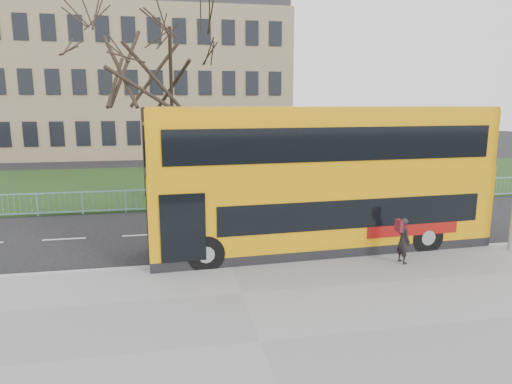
# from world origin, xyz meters

# --- Properties ---
(ground) EXTENTS (120.00, 120.00, 0.00)m
(ground) POSITION_xyz_m (0.00, 0.00, 0.00)
(ground) COLOR black
(ground) RESTS_ON ground
(pavement) EXTENTS (80.00, 10.50, 0.12)m
(pavement) POSITION_xyz_m (0.00, -6.75, 0.06)
(pavement) COLOR slate
(pavement) RESTS_ON ground
(kerb) EXTENTS (80.00, 0.20, 0.14)m
(kerb) POSITION_xyz_m (0.00, -1.55, 0.07)
(kerb) COLOR #969698
(kerb) RESTS_ON ground
(grass_verge) EXTENTS (80.00, 15.40, 0.08)m
(grass_verge) POSITION_xyz_m (0.00, 14.30, 0.04)
(grass_verge) COLOR #1C3312
(grass_verge) RESTS_ON ground
(guard_railing) EXTENTS (40.00, 0.12, 1.10)m
(guard_railing) POSITION_xyz_m (0.00, 6.60, 0.55)
(guard_railing) COLOR #7CB9DC
(guard_railing) RESTS_ON ground
(bare_tree) EXTENTS (8.20, 8.20, 11.71)m
(bare_tree) POSITION_xyz_m (-3.00, 10.00, 5.94)
(bare_tree) COLOR black
(bare_tree) RESTS_ON grass_verge
(civic_building) EXTENTS (30.00, 15.00, 14.00)m
(civic_building) POSITION_xyz_m (-5.00, 35.00, 7.00)
(civic_building) COLOR #8F7C5B
(civic_building) RESTS_ON ground
(yellow_bus) EXTENTS (12.16, 3.43, 5.05)m
(yellow_bus) POSITION_xyz_m (3.43, -0.51, 2.71)
(yellow_bus) COLOR orange
(yellow_bus) RESTS_ON ground
(pedestrian) EXTENTS (0.45, 0.60, 1.50)m
(pedestrian) POSITION_xyz_m (5.52, -2.71, 0.87)
(pedestrian) COLOR black
(pedestrian) RESTS_ON pavement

